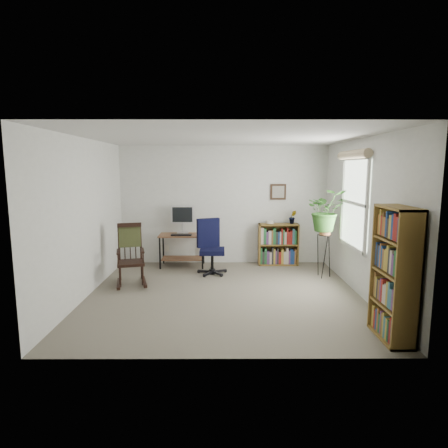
{
  "coord_description": "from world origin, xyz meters",
  "views": [
    {
      "loc": [
        -0.02,
        -5.61,
        1.95
      ],
      "look_at": [
        0.0,
        0.4,
        1.05
      ],
      "focal_mm": 30.0,
      "sensor_mm": 36.0,
      "label": 1
    }
  ],
  "objects_px": {
    "desk": "(182,250)",
    "rocking_chair": "(131,254)",
    "tall_bookshelf": "(394,274)",
    "office_chair": "(212,247)",
    "low_bookshelf": "(278,244)"
  },
  "relations": [
    {
      "from": "low_bookshelf",
      "to": "tall_bookshelf",
      "type": "relative_size",
      "value": 0.55
    },
    {
      "from": "office_chair",
      "to": "tall_bookshelf",
      "type": "bearing_deg",
      "value": -73.89
    },
    {
      "from": "tall_bookshelf",
      "to": "desk",
      "type": "bearing_deg",
      "value": 130.42
    },
    {
      "from": "rocking_chair",
      "to": "tall_bookshelf",
      "type": "bearing_deg",
      "value": -44.8
    },
    {
      "from": "desk",
      "to": "office_chair",
      "type": "height_order",
      "value": "office_chair"
    },
    {
      "from": "desk",
      "to": "office_chair",
      "type": "xyz_separation_m",
      "value": [
        0.61,
        -0.56,
        0.19
      ]
    },
    {
      "from": "office_chair",
      "to": "rocking_chair",
      "type": "xyz_separation_m",
      "value": [
        -1.35,
        -0.65,
        0.01
      ]
    },
    {
      "from": "desk",
      "to": "rocking_chair",
      "type": "distance_m",
      "value": 1.43
    },
    {
      "from": "office_chair",
      "to": "rocking_chair",
      "type": "height_order",
      "value": "rocking_chair"
    },
    {
      "from": "desk",
      "to": "tall_bookshelf",
      "type": "xyz_separation_m",
      "value": [
        2.75,
        -3.23,
        0.44
      ]
    },
    {
      "from": "desk",
      "to": "tall_bookshelf",
      "type": "bearing_deg",
      "value": -49.58
    },
    {
      "from": "office_chair",
      "to": "low_bookshelf",
      "type": "bearing_deg",
      "value": 4.79
    },
    {
      "from": "office_chair",
      "to": "rocking_chair",
      "type": "relative_size",
      "value": 0.99
    },
    {
      "from": "desk",
      "to": "rocking_chair",
      "type": "relative_size",
      "value": 0.86
    },
    {
      "from": "office_chair",
      "to": "tall_bookshelf",
      "type": "relative_size",
      "value": 0.68
    }
  ]
}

